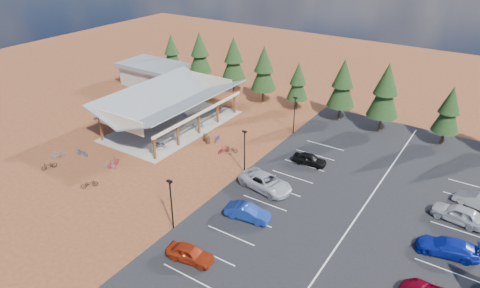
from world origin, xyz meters
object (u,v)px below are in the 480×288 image
at_px(bike_15, 224,149).
at_px(car_0, 190,253).
at_px(bike_8, 49,165).
at_px(bike_4, 160,144).
at_px(bike_2, 181,113).
at_px(bike_9, 58,154).
at_px(lamp_post_2, 294,113).
at_px(trash_bin_0, 208,140).
at_px(outbuilding, 153,74).
at_px(car_9, 477,201).
at_px(lamp_post_1, 245,149).
at_px(car_7, 448,247).
at_px(car_1, 248,212).
at_px(bike_5, 169,132).
at_px(lamp_post_0, 171,201).
at_px(car_4, 310,159).
at_px(bike_pavilion, 171,100).
at_px(bike_16, 231,149).
at_px(bike_10, 82,152).
at_px(bike_6, 199,124).
at_px(bike_13, 110,165).
at_px(bike_11, 114,162).
at_px(trash_bin_1, 205,137).
at_px(bike_0, 132,128).
at_px(bike_1, 146,123).
at_px(bike_7, 219,107).
at_px(car_2, 266,182).
at_px(bike_12, 89,184).
at_px(bike_14, 217,138).
at_px(bike_3, 186,103).

distance_m(bike_15, car_0, 18.93).
bearing_deg(bike_8, bike_4, 77.41).
xyz_separation_m(bike_2, bike_9, (-4.13, -17.71, -0.04)).
bearing_deg(lamp_post_2, trash_bin_0, -132.14).
distance_m(outbuilding, car_9, 52.48).
relative_size(lamp_post_1, car_0, 1.26).
bearing_deg(car_7, car_1, -83.30).
bearing_deg(bike_5, lamp_post_0, -127.04).
bearing_deg(lamp_post_1, car_4, 46.01).
height_order(bike_5, car_4, car_4).
bearing_deg(trash_bin_0, bike_15, -17.30).
xyz_separation_m(bike_pavilion, bike_16, (11.11, -1.94, -3.40)).
xyz_separation_m(outbuilding, car_1, (33.93, -23.07, -1.27)).
height_order(lamp_post_0, bike_10, lamp_post_0).
xyz_separation_m(bike_16, car_9, (26.56, 3.86, 0.31)).
distance_m(bike_6, bike_13, 14.36).
height_order(bike_5, bike_11, bike_5).
relative_size(bike_5, bike_13, 1.11).
height_order(bike_9, car_7, car_7).
bearing_deg(trash_bin_0, bike_8, -126.61).
distance_m(trash_bin_1, bike_0, 10.32).
xyz_separation_m(bike_8, bike_9, (-1.32, 2.09, 0.07)).
height_order(bike_1, bike_7, bike_1).
xyz_separation_m(trash_bin_0, bike_1, (-10.12, -0.73, 0.17)).
bearing_deg(bike_5, bike_1, 94.50).
bearing_deg(bike_15, car_0, 136.52).
bearing_deg(bike_10, lamp_post_2, 129.46).
distance_m(bike_8, car_7, 41.64).
relative_size(lamp_post_1, bike_6, 3.23).
height_order(car_7, car_9, car_7).
height_order(car_1, car_2, car_2).
relative_size(lamp_post_1, trash_bin_1, 5.71).
bearing_deg(bike_8, lamp_post_2, 71.19).
height_order(car_1, car_7, car_7).
relative_size(bike_pavilion, lamp_post_0, 3.77).
bearing_deg(lamp_post_0, bike_6, 121.94).
relative_size(trash_bin_1, bike_12, 0.51).
distance_m(bike_9, bike_16, 20.67).
height_order(bike_2, car_4, car_4).
xyz_separation_m(outbuilding, lamp_post_0, (29.00, -28.00, 0.95)).
bearing_deg(car_9, bike_14, -75.05).
height_order(bike_1, car_2, car_2).
relative_size(bike_0, car_7, 0.38).
xyz_separation_m(bike_0, bike_3, (0.16, 11.17, -0.04)).
bearing_deg(car_2, bike_7, 58.65).
distance_m(bike_2, bike_6, 4.92).
bearing_deg(car_0, bike_4, 41.28).
bearing_deg(car_4, car_1, 173.27).
xyz_separation_m(bike_10, car_4, (23.79, 13.10, 0.22)).
height_order(bike_5, bike_6, bike_5).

